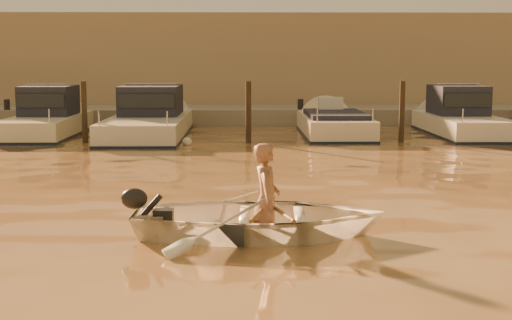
{
  "coord_description": "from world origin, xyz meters",
  "views": [
    {
      "loc": [
        -0.42,
        -9.26,
        2.68
      ],
      "look_at": [
        -0.14,
        4.42,
        0.75
      ],
      "focal_mm": 50.0,
      "sensor_mm": 36.0,
      "label": 1
    }
  ],
  "objects_px": {
    "moored_boat_4": "(462,118)",
    "moored_boat_3": "(334,129)",
    "dinghy": "(260,218)",
    "moored_boat_1": "(46,118)",
    "waterfront_building": "(250,65)",
    "moored_boat_2": "(149,118)",
    "person": "(266,199)"
  },
  "relations": [
    {
      "from": "moored_boat_2",
      "to": "moored_boat_3",
      "type": "height_order",
      "value": "moored_boat_2"
    },
    {
      "from": "moored_boat_1",
      "to": "moored_boat_4",
      "type": "relative_size",
      "value": 0.96
    },
    {
      "from": "dinghy",
      "to": "moored_boat_2",
      "type": "bearing_deg",
      "value": 14.89
    },
    {
      "from": "dinghy",
      "to": "moored_boat_4",
      "type": "height_order",
      "value": "moored_boat_4"
    },
    {
      "from": "dinghy",
      "to": "moored_boat_1",
      "type": "distance_m",
      "value": 16.27
    },
    {
      "from": "person",
      "to": "waterfront_building",
      "type": "distance_m",
      "value": 25.65
    },
    {
      "from": "dinghy",
      "to": "moored_boat_1",
      "type": "height_order",
      "value": "moored_boat_1"
    },
    {
      "from": "moored_boat_2",
      "to": "person",
      "type": "bearing_deg",
      "value": -75.91
    },
    {
      "from": "moored_boat_2",
      "to": "waterfront_building",
      "type": "bearing_deg",
      "value": 71.39
    },
    {
      "from": "moored_boat_3",
      "to": "moored_boat_4",
      "type": "xyz_separation_m",
      "value": [
        4.59,
        0.0,
        0.4
      ]
    },
    {
      "from": "moored_boat_1",
      "to": "moored_boat_2",
      "type": "relative_size",
      "value": 0.76
    },
    {
      "from": "moored_boat_1",
      "to": "moored_boat_3",
      "type": "xyz_separation_m",
      "value": [
        10.24,
        0.0,
        -0.4
      ]
    },
    {
      "from": "moored_boat_2",
      "to": "moored_boat_4",
      "type": "distance_m",
      "value": 11.17
    },
    {
      "from": "waterfront_building",
      "to": "moored_boat_4",
      "type": "bearing_deg",
      "value": -55.83
    },
    {
      "from": "dinghy",
      "to": "moored_boat_3",
      "type": "relative_size",
      "value": 0.61
    },
    {
      "from": "moored_boat_4",
      "to": "moored_boat_1",
      "type": "bearing_deg",
      "value": 180.0
    },
    {
      "from": "dinghy",
      "to": "moored_boat_3",
      "type": "height_order",
      "value": "moored_boat_3"
    },
    {
      "from": "dinghy",
      "to": "moored_boat_1",
      "type": "relative_size",
      "value": 0.59
    },
    {
      "from": "dinghy",
      "to": "waterfront_building",
      "type": "bearing_deg",
      "value": 0.84
    },
    {
      "from": "dinghy",
      "to": "moored_boat_3",
      "type": "distance_m",
      "value": 14.89
    },
    {
      "from": "dinghy",
      "to": "moored_boat_4",
      "type": "bearing_deg",
      "value": -26.4
    },
    {
      "from": "person",
      "to": "moored_boat_4",
      "type": "height_order",
      "value": "moored_boat_4"
    },
    {
      "from": "moored_boat_4",
      "to": "moored_boat_3",
      "type": "bearing_deg",
      "value": 180.0
    },
    {
      "from": "moored_boat_3",
      "to": "waterfront_building",
      "type": "relative_size",
      "value": 0.14
    },
    {
      "from": "dinghy",
      "to": "moored_boat_3",
      "type": "bearing_deg",
      "value": -10.54
    },
    {
      "from": "person",
      "to": "moored_boat_1",
      "type": "distance_m",
      "value": 16.32
    },
    {
      "from": "moored_boat_1",
      "to": "waterfront_building",
      "type": "height_order",
      "value": "waterfront_building"
    },
    {
      "from": "moored_boat_3",
      "to": "moored_boat_2",
      "type": "bearing_deg",
      "value": 180.0
    },
    {
      "from": "moored_boat_2",
      "to": "waterfront_building",
      "type": "distance_m",
      "value": 11.74
    },
    {
      "from": "moored_boat_1",
      "to": "moored_boat_3",
      "type": "bearing_deg",
      "value": 0.0
    },
    {
      "from": "dinghy",
      "to": "moored_boat_4",
      "type": "distance_m",
      "value": 16.45
    },
    {
      "from": "moored_boat_3",
      "to": "dinghy",
      "type": "bearing_deg",
      "value": -101.7
    }
  ]
}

